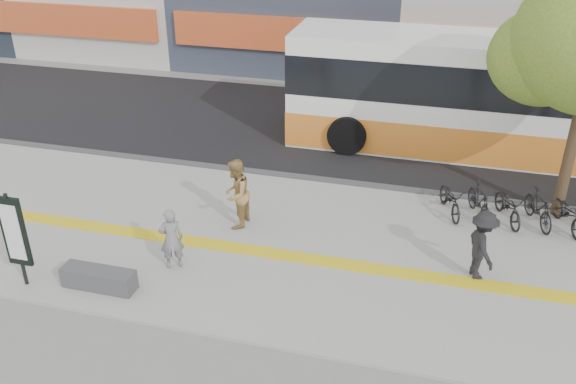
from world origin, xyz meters
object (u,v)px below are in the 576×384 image
(bench, at_px, (99,278))
(pedestrian_tan, at_px, (236,194))
(signboard, at_px, (14,233))
(pedestrian_dark, at_px, (482,245))
(seated_woman, at_px, (171,239))
(bus, at_px, (507,101))

(bench, xyz_separation_m, pedestrian_tan, (1.99, 3.19, 0.67))
(signboard, xyz_separation_m, pedestrian_dark, (9.39, 2.82, -0.49))
(bench, bearing_deg, pedestrian_tan, 58.10)
(pedestrian_dark, bearing_deg, signboard, 86.01)
(signboard, distance_m, pedestrian_dark, 9.82)
(seated_woman, bearing_deg, pedestrian_tan, -140.12)
(seated_woman, height_order, pedestrian_tan, pedestrian_tan)
(signboard, relative_size, pedestrian_tan, 1.23)
(pedestrian_tan, bearing_deg, seated_woman, -18.64)
(seated_woman, bearing_deg, bench, 13.90)
(signboard, height_order, pedestrian_tan, signboard)
(bus, bearing_deg, signboard, -135.28)
(signboard, bearing_deg, pedestrian_dark, 16.69)
(signboard, bearing_deg, seated_woman, 27.09)
(pedestrian_tan, bearing_deg, signboard, -43.52)
(bench, height_order, signboard, signboard)
(seated_woman, bearing_deg, bus, -159.70)
(bus, bearing_deg, pedestrian_dark, -95.65)
(bus, xyz_separation_m, pedestrian_dark, (-0.71, -7.19, -0.85))
(bench, distance_m, seated_woman, 1.72)
(pedestrian_tan, xyz_separation_m, pedestrian_dark, (5.80, -0.68, -0.09))
(signboard, height_order, seated_woman, signboard)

